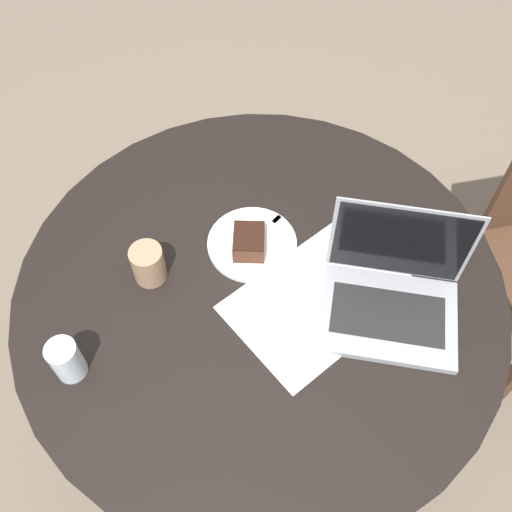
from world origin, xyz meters
TOP-DOWN VIEW (x-y plane):
  - ground_plane at (0.00, 0.00)m, footprint 12.00×12.00m
  - dining_table at (0.00, 0.00)m, footprint 1.14×1.14m
  - paper_document at (0.04, -0.13)m, footprint 0.48×0.40m
  - plate at (0.09, 0.07)m, footprint 0.22×0.22m
  - cake_slice at (0.07, 0.07)m, footprint 0.11×0.11m
  - fork at (0.13, 0.06)m, footprint 0.17×0.05m
  - coffee_glass at (-0.10, 0.24)m, footprint 0.08×0.08m
  - water_glass at (-0.38, 0.24)m, footprint 0.07×0.07m
  - laptop at (0.10, -0.28)m, footprint 0.32×0.37m

SIDE VIEW (x-z plane):
  - ground_plane at x=0.00m, z-range 0.00..0.00m
  - dining_table at x=0.00m, z-range 0.23..0.94m
  - paper_document at x=0.04m, z-range 0.71..0.72m
  - plate at x=0.09m, z-range 0.71..0.72m
  - fork at x=0.13m, z-range 0.72..0.73m
  - cake_slice at x=0.07m, z-range 0.72..0.77m
  - laptop at x=0.10m, z-range 0.63..0.89m
  - coffee_glass at x=-0.10m, z-range 0.71..0.81m
  - water_glass at x=-0.38m, z-range 0.71..0.82m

